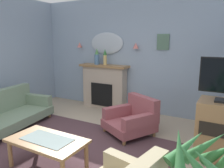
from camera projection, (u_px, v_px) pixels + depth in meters
name	position (u px, v px, depth m)	size (l,w,h in m)	color
floor	(62.00, 161.00, 3.39)	(6.44, 6.45, 0.10)	tan
wall_back	(135.00, 55.00, 5.47)	(6.44, 0.10, 2.86)	#8C9EB2
patterned_rug	(70.00, 152.00, 3.55)	(3.20, 2.40, 0.01)	#4C3338
fireplace	(104.00, 87.00, 5.82)	(1.36, 0.36, 1.16)	tan
mantel_vase_right	(97.00, 57.00, 5.74)	(0.14, 0.14, 0.42)	#4C7093
mantel_vase_centre	(105.00, 56.00, 5.62)	(0.10, 0.10, 0.41)	tan
wall_mirror	(107.00, 43.00, 5.72)	(0.96, 0.06, 0.56)	#B2BCC6
wall_sconce_left	(80.00, 45.00, 6.09)	(0.14, 0.14, 0.14)	#D17066
wall_sconce_right	(136.00, 46.00, 5.28)	(0.14, 0.14, 0.14)	#D17066
framed_picture	(163.00, 42.00, 5.00)	(0.28, 0.03, 0.36)	#4C6B56
coffee_table	(47.00, 143.00, 3.03)	(1.10, 0.60, 0.45)	olive
floral_couch	(8.00, 112.00, 4.53)	(1.09, 1.81, 0.76)	gray
armchair_in_corner	(133.00, 118.00, 4.22)	(1.10, 1.11, 0.71)	#934C51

